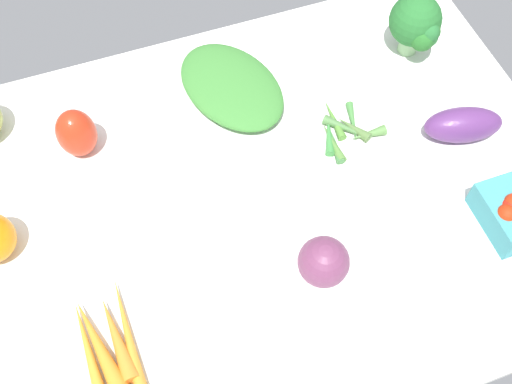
# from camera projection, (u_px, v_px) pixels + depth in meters

# --- Properties ---
(tablecloth) EXTENTS (1.04, 0.76, 0.02)m
(tablecloth) POSITION_uv_depth(u_px,v_px,m) (256.00, 201.00, 0.99)
(tablecloth) COLOR white
(tablecloth) RESTS_ON ground
(carrot_bunch) EXTENTS (0.08, 0.18, 0.03)m
(carrot_bunch) POSITION_uv_depth(u_px,v_px,m) (108.00, 342.00, 0.85)
(carrot_bunch) COLOR orange
(carrot_bunch) RESTS_ON tablecloth
(okra_pile) EXTENTS (0.12, 0.13, 0.02)m
(okra_pile) POSITION_uv_depth(u_px,v_px,m) (344.00, 132.00, 1.04)
(okra_pile) COLOR #4D7B41
(okra_pile) RESTS_ON tablecloth
(bell_pepper_red) EXTENTS (0.09, 0.09, 0.09)m
(bell_pepper_red) POSITION_uv_depth(u_px,v_px,m) (77.00, 133.00, 0.99)
(bell_pepper_red) COLOR red
(bell_pepper_red) RESTS_ON tablecloth
(red_onion_near_basket) EXTENTS (0.08, 0.08, 0.08)m
(red_onion_near_basket) POSITION_uv_depth(u_px,v_px,m) (324.00, 262.00, 0.89)
(red_onion_near_basket) COLOR #71385A
(red_onion_near_basket) RESTS_ON tablecloth
(eggplant) EXTENTS (0.14, 0.09, 0.06)m
(eggplant) POSITION_uv_depth(u_px,v_px,m) (463.00, 126.00, 1.02)
(eggplant) COLOR #5C2F6E
(eggplant) RESTS_ON tablecloth
(broccoli_head) EXTENTS (0.09, 0.11, 0.12)m
(broccoli_head) POSITION_uv_depth(u_px,v_px,m) (418.00, 25.00, 1.08)
(broccoli_head) COLOR #98C78A
(broccoli_head) RESTS_ON tablecloth
(leafy_greens_clump) EXTENTS (0.21, 0.26, 0.04)m
(leafy_greens_clump) POSITION_uv_depth(u_px,v_px,m) (231.00, 86.00, 1.08)
(leafy_greens_clump) COLOR #3D8236
(leafy_greens_clump) RESTS_ON tablecloth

